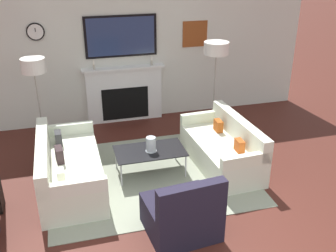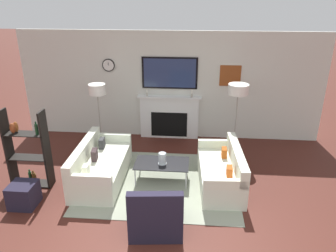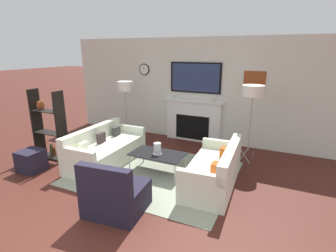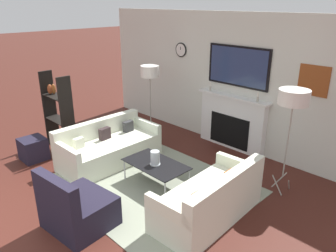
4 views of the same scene
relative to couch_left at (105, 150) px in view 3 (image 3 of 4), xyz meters
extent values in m
plane|color=#481E17|center=(1.21, -2.38, -0.28)|extent=(60.00, 60.00, 0.00)
cube|color=silver|center=(1.21, 2.33, 1.07)|extent=(7.56, 0.07, 2.70)
cube|color=white|center=(1.21, 2.22, 0.26)|extent=(1.49, 0.16, 1.08)
cube|color=black|center=(1.21, 2.13, 0.10)|extent=(0.92, 0.01, 0.65)
cube|color=white|center=(1.21, 2.20, 0.81)|extent=(1.61, 0.22, 0.04)
cylinder|color=#B2AD9E|center=(0.66, 2.17, 0.88)|extent=(0.04, 0.04, 0.10)
cylinder|color=white|center=(0.66, 2.17, 0.98)|extent=(0.03, 0.03, 0.09)
cylinder|color=#B2AD9E|center=(1.77, 2.17, 0.88)|extent=(0.04, 0.04, 0.10)
cylinder|color=white|center=(1.77, 2.17, 0.98)|extent=(0.03, 0.03, 0.09)
cube|color=black|center=(1.21, 2.29, 1.41)|extent=(1.37, 0.04, 0.79)
cube|color=navy|center=(1.21, 2.27, 1.41)|extent=(1.28, 0.01, 0.71)
cylinder|color=black|center=(-0.31, 2.29, 1.57)|extent=(0.32, 0.02, 0.32)
cylinder|color=silver|center=(-0.31, 2.27, 1.57)|extent=(0.27, 0.00, 0.27)
cube|color=black|center=(-0.31, 2.27, 1.61)|extent=(0.01, 0.00, 0.07)
cube|color=brown|center=(2.69, 2.29, 1.37)|extent=(0.51, 0.02, 0.51)
cube|color=gray|center=(1.21, 0.00, -0.28)|extent=(3.05, 2.50, 0.01)
cube|color=silver|center=(0.04, 0.00, -0.06)|extent=(0.88, 1.87, 0.45)
cube|color=silver|center=(-0.31, 0.00, 0.32)|extent=(0.18, 1.86, 0.32)
cube|color=silver|center=(0.03, 0.88, 0.25)|extent=(0.86, 0.11, 0.18)
cube|color=silver|center=(0.05, -0.88, 0.25)|extent=(0.86, 0.11, 0.18)
cube|color=#353637|center=(-0.09, 0.55, 0.27)|extent=(0.11, 0.21, 0.21)
cube|color=#37292A|center=(-0.09, 0.00, 0.27)|extent=(0.13, 0.23, 0.22)
cube|color=beige|center=(-0.08, -0.56, 0.25)|extent=(0.11, 0.19, 0.18)
cube|color=silver|center=(2.39, 0.00, -0.07)|extent=(0.87, 1.74, 0.43)
cube|color=silver|center=(2.69, 0.02, 0.32)|extent=(0.26, 1.70, 0.35)
cube|color=#EAE9CE|center=(2.43, -0.80, 0.24)|extent=(0.78, 0.14, 0.18)
cube|color=silver|center=(2.34, 0.80, 0.24)|extent=(0.78, 0.14, 0.18)
cube|color=#B34F1C|center=(2.52, -0.37, 0.24)|extent=(0.10, 0.19, 0.19)
cube|color=#AE501A|center=(2.48, 0.38, 0.24)|extent=(0.10, 0.19, 0.19)
cube|color=#201D2E|center=(1.30, -1.38, -0.07)|extent=(0.90, 0.84, 0.43)
cube|color=#201D2E|center=(1.33, -1.69, 0.37)|extent=(0.84, 0.22, 0.43)
cube|color=black|center=(1.24, 0.07, 0.11)|extent=(1.07, 0.62, 0.02)
cylinder|color=#B7B7BC|center=(0.75, -0.20, -0.09)|extent=(0.02, 0.02, 0.38)
cylinder|color=#B7B7BC|center=(1.74, -0.20, -0.09)|extent=(0.02, 0.02, 0.38)
cylinder|color=#B7B7BC|center=(0.75, 0.34, -0.09)|extent=(0.02, 0.02, 0.38)
cylinder|color=#B7B7BC|center=(1.74, 0.34, -0.09)|extent=(0.02, 0.02, 0.38)
cylinder|color=silver|center=(1.26, 0.04, 0.23)|extent=(0.15, 0.15, 0.23)
cylinder|color=silver|center=(1.26, 0.04, 0.18)|extent=(0.08, 0.08, 0.13)
cylinder|color=silver|center=(1.26, 0.04, 0.12)|extent=(0.17, 0.17, 0.01)
cylinder|color=#9E998E|center=(-0.26, 1.43, -0.16)|extent=(0.09, 0.23, 0.26)
cylinder|color=#9E998E|center=(-0.45, 1.47, -0.16)|extent=(0.17, 0.19, 0.26)
cylinder|color=#9E998E|center=(-0.39, 1.29, -0.16)|extent=(0.23, 0.07, 0.26)
cylinder|color=#9E998E|center=(-0.37, 1.39, 0.53)|extent=(0.02, 0.02, 1.13)
cylinder|color=white|center=(-0.37, 1.39, 1.21)|extent=(0.39, 0.39, 0.24)
cylinder|color=#9E998E|center=(2.90, 1.43, -0.15)|extent=(0.09, 0.23, 0.28)
cylinder|color=#9E998E|center=(2.71, 1.47, -0.15)|extent=(0.17, 0.19, 0.28)
cylinder|color=#9E998E|center=(2.77, 1.29, -0.15)|extent=(0.23, 0.07, 0.28)
cylinder|color=#9E998E|center=(2.79, 1.39, 0.58)|extent=(0.02, 0.02, 1.20)
cylinder|color=white|center=(2.79, 1.39, 1.29)|extent=(0.45, 0.45, 0.22)
cube|color=black|center=(-1.65, -0.30, 0.50)|extent=(0.04, 0.28, 1.56)
cube|color=black|center=(-0.90, -0.30, 0.50)|extent=(0.04, 0.28, 1.56)
cube|color=black|center=(-1.28, -0.30, -0.25)|extent=(0.79, 0.28, 0.02)
cube|color=black|center=(-1.28, -0.30, 0.32)|extent=(0.79, 0.28, 0.01)
cube|color=black|center=(-1.28, -0.30, 0.81)|extent=(0.79, 0.28, 0.02)
cylinder|color=brown|center=(-1.25, -0.27, -0.16)|extent=(0.07, 0.07, 0.18)
cylinder|color=brown|center=(-1.25, -0.27, -0.04)|extent=(0.03, 0.03, 0.04)
ellipsoid|color=#9A4521|center=(-1.49, -0.32, 0.92)|extent=(0.10, 0.10, 0.20)
cylinder|color=brown|center=(-1.25, -0.31, -0.13)|extent=(0.07, 0.07, 0.22)
cylinder|color=brown|center=(-1.25, -0.31, 0.01)|extent=(0.03, 0.03, 0.06)
cylinder|color=#194223|center=(-1.02, -0.32, 0.92)|extent=(0.06, 0.06, 0.20)
cylinder|color=#194223|center=(-1.02, -0.32, 1.05)|extent=(0.03, 0.03, 0.05)
ellipsoid|color=#9F5523|center=(-1.46, -0.25, 0.93)|extent=(0.09, 0.09, 0.21)
cylinder|color=#194223|center=(-1.34, -0.27, -0.14)|extent=(0.06, 0.06, 0.22)
cylinder|color=#194223|center=(-1.34, -0.27, 0.00)|extent=(0.03, 0.03, 0.06)
cube|color=#201D2E|center=(-1.11, -0.97, -0.07)|extent=(0.45, 0.45, 0.43)
camera|label=1|loc=(0.12, -5.12, 2.99)|focal=42.00mm
camera|label=2|loc=(1.86, -5.62, 3.27)|focal=35.00mm
camera|label=3|loc=(3.50, -4.23, 2.09)|focal=28.00mm
camera|label=4|loc=(4.78, -3.13, 2.60)|focal=35.00mm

